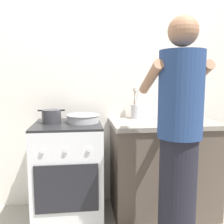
% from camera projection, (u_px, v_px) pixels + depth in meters
% --- Properties ---
extents(ground, '(6.00, 6.00, 0.00)m').
position_uv_depth(ground, '(108.00, 224.00, 2.24)').
color(ground, gray).
extents(back_wall, '(3.20, 0.10, 2.50)m').
position_uv_depth(back_wall, '(122.00, 83.00, 2.59)').
color(back_wall, silver).
rests_on(back_wall, ground).
extents(countertop, '(1.00, 0.60, 0.90)m').
position_uv_depth(countertop, '(163.00, 167.00, 2.39)').
color(countertop, brown).
rests_on(countertop, ground).
extents(stove_range, '(0.60, 0.62, 0.90)m').
position_uv_depth(stove_range, '(69.00, 172.00, 2.28)').
color(stove_range, silver).
rests_on(stove_range, ground).
extents(pot, '(0.24, 0.17, 0.12)m').
position_uv_depth(pot, '(52.00, 116.00, 2.22)').
color(pot, '#38383D').
rests_on(pot, stove_range).
extents(mixing_bowl, '(0.31, 0.31, 0.07)m').
position_uv_depth(mixing_bowl, '(83.00, 118.00, 2.26)').
color(mixing_bowl, '#B7B7BC').
rests_on(mixing_bowl, stove_range).
extents(utensil_crock, '(0.10, 0.10, 0.32)m').
position_uv_depth(utensil_crock, '(136.00, 110.00, 2.49)').
color(utensil_crock, silver).
rests_on(utensil_crock, countertop).
extents(person, '(0.41, 0.50, 1.70)m').
position_uv_depth(person, '(179.00, 143.00, 1.70)').
color(person, black).
rests_on(person, ground).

